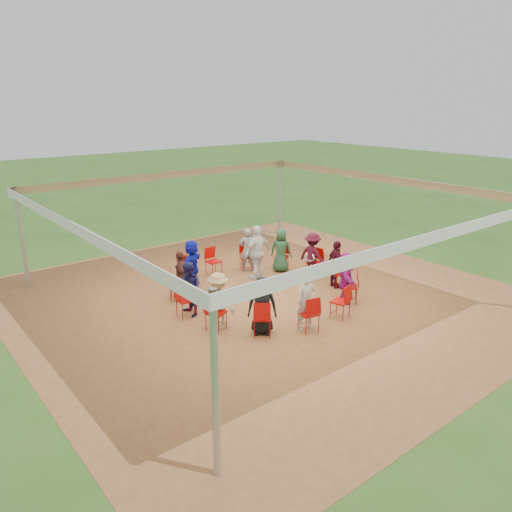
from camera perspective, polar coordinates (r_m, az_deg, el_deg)
ground at (r=14.27m, az=0.83°, el=-4.69°), size 80.00×80.00×0.00m
dirt_patch at (r=14.27m, az=0.83°, el=-4.67°), size 13.00×13.00×0.00m
tent at (r=13.55m, az=0.87°, el=4.63°), size 10.33×10.33×3.00m
chair_0 at (r=15.87m, az=6.70°, el=-0.74°), size 0.50×0.48×0.90m
chair_1 at (r=16.32m, az=2.96°, el=-0.12°), size 0.60×0.60×0.90m
chair_2 at (r=16.33m, az=-1.09°, el=-0.09°), size 0.57×0.58×0.90m
chair_3 at (r=15.90m, az=-4.86°, el=-0.65°), size 0.43×0.45×0.90m
chair_4 at (r=15.10m, az=-7.72°, el=-1.75°), size 0.58×0.59×0.90m
chair_5 at (r=14.06m, az=-9.00°, el=-3.29°), size 0.60×0.59×0.90m
chair_6 at (r=13.00m, az=-8.05°, el=-5.02°), size 0.48×0.46×0.90m
chair_7 at (r=12.19m, az=-4.59°, el=-6.48°), size 0.57×0.56×0.90m
chair_8 at (r=11.88m, az=0.70°, el=-7.10°), size 0.60×0.61×0.90m
chair_9 at (r=12.17m, az=6.04°, el=-6.57°), size 0.50×0.52×0.90m
chair_10 at (r=12.96m, az=9.61°, el=-5.17°), size 0.52×0.54×0.90m
chair_11 at (r=14.01m, az=10.68°, el=-3.45°), size 0.61×0.61×0.90m
chair_12 at (r=15.06m, az=9.50°, el=-1.89°), size 0.55×0.54×0.90m
person_seated_0 at (r=15.70m, az=6.47°, el=0.10°), size 0.59×0.98×1.43m
person_seated_1 at (r=16.13m, az=2.88°, el=0.67°), size 0.73×0.79×1.43m
person_seated_2 at (r=16.14m, az=-1.01°, el=0.70°), size 0.62×0.54×1.43m
person_seated_3 at (r=14.95m, az=-7.36°, el=-0.84°), size 1.40×1.08×1.43m
person_seated_4 at (r=13.96m, az=-8.56°, el=-2.24°), size 0.82×0.93×1.43m
person_seated_5 at (r=12.95m, az=-7.62°, el=-3.81°), size 0.46×0.73×1.43m
person_seated_6 at (r=12.18m, az=-4.31°, el=-5.12°), size 0.77×1.03×1.43m
person_seated_7 at (r=11.88m, az=0.71°, el=-5.67°), size 0.79×0.75×1.43m
person_seated_8 at (r=12.15m, az=5.78°, el=-5.21°), size 0.58×0.45×1.43m
person_seated_9 at (r=13.92m, az=10.25°, el=-2.40°), size 1.31×1.26×1.43m
person_seated_10 at (r=14.91m, az=9.14°, el=-0.97°), size 0.68×0.93×1.43m
standing_person at (r=15.39m, az=0.18°, el=0.41°), size 1.03×0.57×1.71m
cable_coil at (r=15.22m, az=0.15°, el=-3.13°), size 0.39×0.39×0.03m
laptop at (r=15.59m, az=6.10°, el=-0.22°), size 0.28×0.34×0.21m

